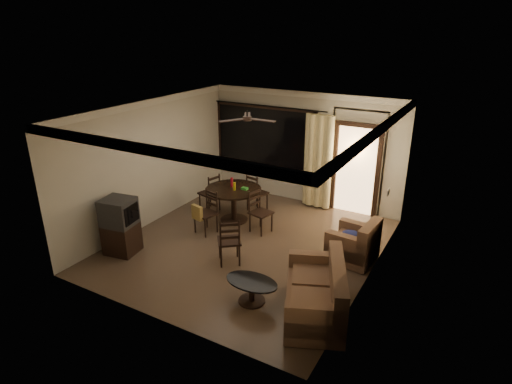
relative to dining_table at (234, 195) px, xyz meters
The scene contains 12 objects.
ground 1.40m from the dining_table, 44.32° to the right, with size 5.50×5.50×0.00m, color #7F6651.
room_shell 2.11m from the dining_table, 31.11° to the left, with size 5.50×6.70×5.50m.
dining_table is the anchor object (origin of this frame).
dining_chair_west 0.91m from the dining_table, 166.52° to the left, with size 0.51×0.51×0.95m.
dining_chair_east 0.90m from the dining_table, 13.61° to the right, with size 0.51×0.51×0.95m.
dining_chair_south 0.92m from the dining_table, 103.64° to the right, with size 0.51×0.55×0.95m.
dining_chair_north 0.86m from the dining_table, 76.56° to the left, with size 0.51×0.51×0.95m.
tv_cabinet 2.62m from the dining_table, 116.09° to the right, with size 0.68×0.63×1.15m.
sofa 3.78m from the dining_table, 37.28° to the right, with size 1.44×1.85×0.88m.
armchair 3.04m from the dining_table, ahead, with size 0.89×0.89×0.83m.
coffee_table 3.19m from the dining_table, 52.48° to the right, with size 0.91×0.54×0.40m.
side_chair 1.92m from the dining_table, 60.32° to the right, with size 0.60×0.60×0.96m.
Camera 1 is at (4.01, -6.76, 4.29)m, focal length 30.00 mm.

